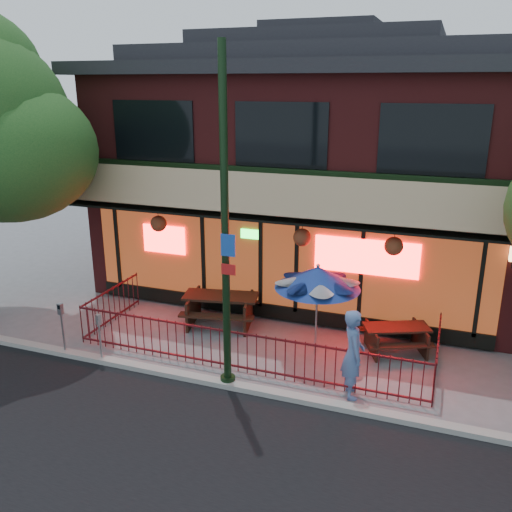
% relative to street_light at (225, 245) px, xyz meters
% --- Properties ---
extents(ground, '(80.00, 80.00, 0.00)m').
position_rel_street_light_xyz_m(ground, '(-0.00, 0.40, -3.15)').
color(ground, gray).
rests_on(ground, ground).
extents(curb, '(80.00, 0.25, 0.12)m').
position_rel_street_light_xyz_m(curb, '(-0.00, -0.10, -3.09)').
color(curb, '#999993').
rests_on(curb, ground).
extents(restaurant_building, '(12.96, 9.49, 8.05)m').
position_rel_street_light_xyz_m(restaurant_building, '(-0.00, 7.51, 0.98)').
color(restaurant_building, maroon).
rests_on(restaurant_building, ground).
extents(patio_fence, '(8.44, 2.62, 1.00)m').
position_rel_street_light_xyz_m(patio_fence, '(-0.00, 0.91, -2.52)').
color(patio_fence, '#501117').
rests_on(patio_fence, ground).
extents(street_light, '(0.43, 0.32, 7.00)m').
position_rel_street_light_xyz_m(street_light, '(0.00, 0.00, 0.00)').
color(street_light, black).
rests_on(street_light, ground).
extents(picnic_table_left, '(2.22, 1.87, 0.84)m').
position_rel_street_light_xyz_m(picnic_table_left, '(-1.38, 2.80, -2.60)').
color(picnic_table_left, black).
rests_on(picnic_table_left, ground).
extents(picnic_table_right, '(1.89, 1.70, 0.66)m').
position_rel_street_light_xyz_m(picnic_table_right, '(3.23, 2.80, -2.71)').
color(picnic_table_right, '#391D13').
rests_on(picnic_table_right, ground).
extents(patio_umbrella, '(2.00, 2.00, 2.28)m').
position_rel_street_light_xyz_m(patio_umbrella, '(1.43, 2.04, -1.20)').
color(patio_umbrella, gray).
rests_on(patio_umbrella, ground).
extents(pedestrian, '(0.67, 0.81, 1.91)m').
position_rel_street_light_xyz_m(pedestrian, '(2.58, 0.50, -2.19)').
color(pedestrian, '#5470A8').
rests_on(pedestrian, ground).
extents(parking_meter_near, '(0.13, 0.12, 1.20)m').
position_rel_street_light_xyz_m(parking_meter_near, '(-3.16, -0.08, -2.34)').
color(parking_meter_near, '#94989C').
rests_on(parking_meter_near, ground).
extents(parking_meter_far, '(0.13, 0.11, 1.32)m').
position_rel_street_light_xyz_m(parking_meter_far, '(-4.20, -0.08, -2.25)').
color(parking_meter_far, gray).
rests_on(parking_meter_far, ground).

